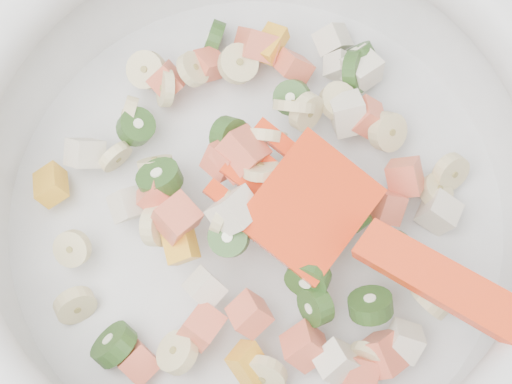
% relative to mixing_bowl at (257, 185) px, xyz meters
% --- Properties ---
extents(mixing_bowl, '(0.49, 0.40, 0.13)m').
position_rel_mixing_bowl_xyz_m(mixing_bowl, '(0.00, 0.00, 0.00)').
color(mixing_bowl, silver).
rests_on(mixing_bowl, counter).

